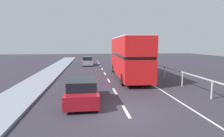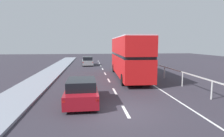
% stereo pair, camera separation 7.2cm
% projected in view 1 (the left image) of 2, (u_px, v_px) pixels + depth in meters
% --- Properties ---
extents(ground_plane, '(73.72, 120.00, 0.10)m').
position_uv_depth(ground_plane, '(126.00, 111.00, 10.03)').
color(ground_plane, '#302C36').
extents(lane_paint_markings, '(3.71, 46.00, 0.01)m').
position_uv_depth(lane_paint_markings, '(131.00, 79.00, 18.96)').
color(lane_paint_markings, silver).
rests_on(lane_paint_markings, ground).
extents(bridge_side_railing, '(0.10, 42.00, 1.23)m').
position_uv_depth(bridge_side_railing, '(164.00, 69.00, 19.47)').
color(bridge_side_railing, '#B6B7B6').
rests_on(bridge_side_railing, ground).
extents(double_decker_bus_red, '(2.86, 10.92, 4.24)m').
position_uv_depth(double_decker_bus_red, '(129.00, 56.00, 19.69)').
color(double_decker_bus_red, red).
rests_on(double_decker_bus_red, ground).
extents(hatchback_car_near, '(1.93, 4.32, 1.44)m').
position_uv_depth(hatchback_car_near, '(82.00, 91.00, 11.34)').
color(hatchback_car_near, maroon).
rests_on(hatchback_car_near, ground).
extents(sedan_car_ahead, '(1.90, 4.42, 1.44)m').
position_uv_depth(sedan_car_ahead, '(87.00, 61.00, 31.46)').
color(sedan_car_ahead, gray).
rests_on(sedan_car_ahead, ground).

